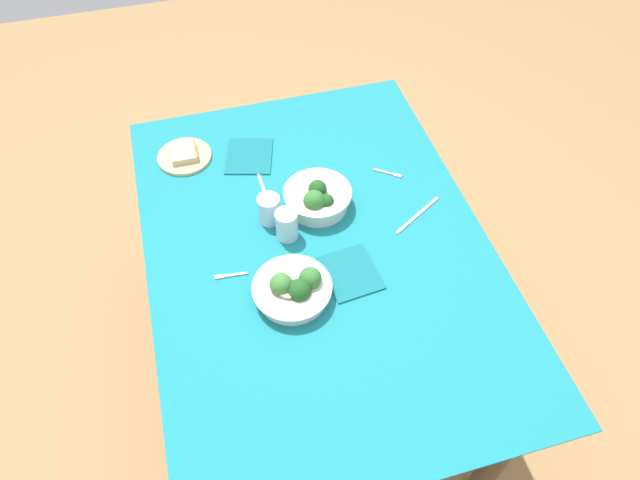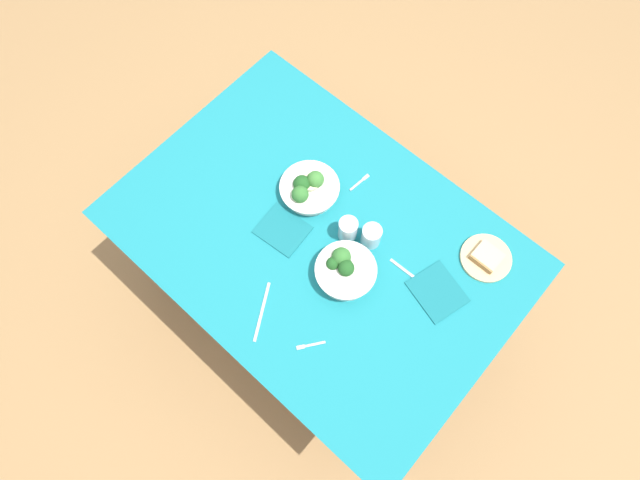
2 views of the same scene
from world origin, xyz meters
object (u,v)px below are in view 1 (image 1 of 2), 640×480
bread_side_plate (185,155)px  napkin_folded_upper (249,156)px  fork_by_far_bowl (229,275)px  table_knife_left (259,176)px  broccoli_bowl_far (294,289)px  napkin_folded_lower (351,273)px  water_glass_side (287,225)px  water_glass_center (269,209)px  fork_by_near_bowl (389,173)px  table_knife_right (417,215)px  broccoli_bowl_near (317,198)px

bread_side_plate → napkin_folded_upper: size_ratio=1.04×
fork_by_far_bowl → table_knife_left: size_ratio=0.51×
broccoli_bowl_far → napkin_folded_lower: size_ratio=1.30×
water_glass_side → table_knife_left: size_ratio=0.53×
water_glass_center → table_knife_left: bearing=-1.4°
fork_by_far_bowl → water_glass_center: bearing=-125.5°
water_glass_side → broccoli_bowl_far: bearing=171.1°
napkin_folded_lower → broccoli_bowl_far: bearing=100.1°
fork_by_near_bowl → napkin_folded_lower: napkin_folded_lower is taller
fork_by_far_bowl → napkin_folded_upper: napkin_folded_upper is taller
water_glass_center → napkin_folded_lower: size_ratio=0.54×
napkin_folded_upper → table_knife_right: bearing=-131.7°
fork_by_far_bowl → fork_by_near_bowl: same height
fork_by_near_bowl → table_knife_right: 0.20m
fork_by_far_bowl → table_knife_left: 0.41m
broccoli_bowl_near → table_knife_left: 0.24m
table_knife_left → napkin_folded_upper: (0.10, 0.01, 0.00)m
broccoli_bowl_far → bread_side_plate: 0.69m
bread_side_plate → water_glass_side: (-0.43, -0.26, 0.04)m
water_glass_side → fork_by_near_bowl: bearing=-66.8°
water_glass_side → fork_by_far_bowl: (-0.10, 0.20, -0.05)m
water_glass_side → napkin_folded_upper: water_glass_side is taller
broccoli_bowl_far → napkin_folded_upper: broccoli_bowl_far is taller
water_glass_side → table_knife_left: water_glass_side is taller
water_glass_center → napkin_folded_upper: (0.30, 0.01, -0.04)m
broccoli_bowl_near → table_knife_left: (0.19, 0.15, -0.04)m
fork_by_near_bowl → napkin_folded_upper: napkin_folded_upper is taller
bread_side_plate → napkin_folded_upper: (-0.05, -0.21, -0.01)m
water_glass_side → napkin_folded_lower: (-0.19, -0.14, -0.05)m
broccoli_bowl_far → table_knife_left: 0.50m
table_knife_right → water_glass_center: bearing=136.1°
fork_by_near_bowl → napkin_folded_lower: bearing=-88.3°
broccoli_bowl_near → napkin_folded_lower: (-0.28, -0.02, -0.04)m
broccoli_bowl_near → fork_by_far_bowl: bearing=121.2°
broccoli_bowl_far → table_knife_left: (0.50, -0.00, -0.03)m
table_knife_left → napkin_folded_upper: napkin_folded_upper is taller
fork_by_far_bowl → broccoli_bowl_near: bearing=-142.8°
broccoli_bowl_far → napkin_folded_lower: bearing=-79.9°
fork_by_near_bowl → napkin_folded_lower: 0.43m
broccoli_bowl_near → napkin_folded_lower: bearing=-175.1°
water_glass_center → napkin_folded_upper: bearing=1.5°
fork_by_near_bowl → bread_side_plate: bearing=-165.6°
broccoli_bowl_far → water_glass_side: water_glass_side is taller
napkin_folded_lower → table_knife_left: bearing=20.8°
water_glass_center → napkin_folded_upper: water_glass_center is taller
fork_by_near_bowl → napkin_folded_upper: 0.48m
fork_by_near_bowl → napkin_folded_upper: bearing=-169.1°
water_glass_side → table_knife_right: 0.42m
napkin_folded_upper → water_glass_side: bearing=-173.2°
fork_by_near_bowl → napkin_folded_lower: (-0.36, 0.25, 0.00)m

